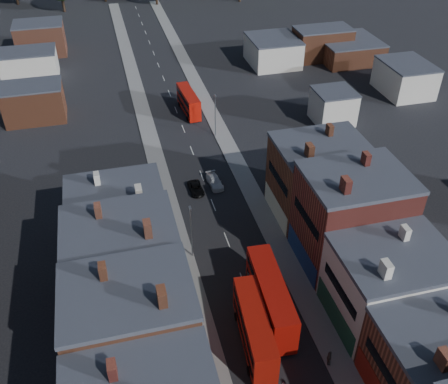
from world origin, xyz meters
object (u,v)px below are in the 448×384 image
bus_0 (254,328)px  car_3 (215,182)px  ped_1 (206,383)px  bus_2 (189,102)px  ped_3 (329,358)px  car_2 (196,188)px  bus_1 (271,297)px

bus_0 → car_3: (2.92, 30.15, -1.92)m
ped_1 → bus_2: bearing=-82.9°
car_3 → ped_1: 35.29m
ped_1 → ped_3: ped_3 is taller
bus_0 → ped_1: size_ratio=6.33×
bus_2 → ped_1: size_ratio=5.69×
bus_0 → car_3: bus_0 is taller
ped_1 → car_2: bearing=-83.5°
bus_1 → bus_2: bus_1 is taller
bus_2 → bus_1: bearing=-94.8°
bus_2 → car_2: bus_2 is taller
bus_1 → bus_2: (0.84, 52.06, -0.50)m
bus_0 → bus_2: (3.84, 55.57, -0.26)m
ped_1 → ped_3: bearing=-165.4°
bus_0 → ped_3: bus_0 is taller
bus_0 → bus_1: bus_1 is taller
bus_2 → ped_3: bus_2 is taller
car_2 → ped_1: size_ratio=2.39×
car_3 → ped_3: ped_3 is taller
ped_1 → ped_3: 13.01m
ped_3 → ped_1: bearing=111.9°
ped_1 → car_3: bearing=-88.3°
car_3 → ped_3: size_ratio=2.37×
bus_1 → car_3: size_ratio=2.64×
ped_3 → bus_2: bearing=26.8°
car_3 → ped_1: bearing=-109.4°
car_2 → car_3: size_ratio=0.92×
car_2 → ped_3: (7.07, -33.61, 0.51)m
bus_0 → car_2: (-0.27, 29.21, -2.00)m
bus_0 → car_2: bus_0 is taller
car_2 → ped_3: 34.35m
car_3 → ped_3: 34.77m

